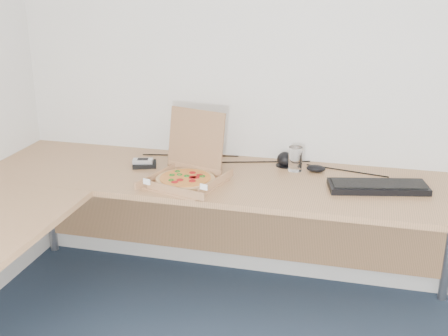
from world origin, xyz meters
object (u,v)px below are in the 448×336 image
(pizza_box, at_px, (187,175))
(drinking_glass, at_px, (295,159))
(wallet, at_px, (145,164))
(keyboard, at_px, (378,187))
(desk, at_px, (130,207))

(pizza_box, distance_m, drinking_glass, 0.59)
(pizza_box, relative_size, drinking_glass, 2.94)
(pizza_box, height_order, wallet, pizza_box)
(drinking_glass, bearing_deg, keyboard, -22.54)
(drinking_glass, height_order, wallet, drinking_glass)
(desk, distance_m, pizza_box, 0.35)
(desk, bearing_deg, drinking_glass, 41.50)
(wallet, bearing_deg, desk, -97.02)
(pizza_box, bearing_deg, drinking_glass, 48.37)
(keyboard, height_order, wallet, keyboard)
(desk, xyz_separation_m, pizza_box, (0.19, 0.29, 0.07))
(desk, bearing_deg, pizza_box, 57.41)
(desk, height_order, wallet, wallet)
(drinking_glass, bearing_deg, pizza_box, -147.66)
(drinking_glass, height_order, keyboard, drinking_glass)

